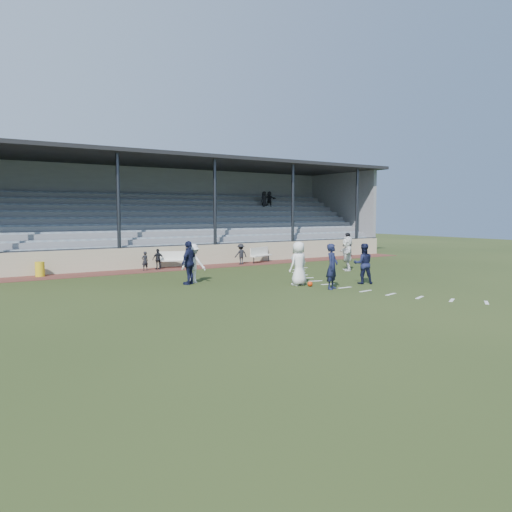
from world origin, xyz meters
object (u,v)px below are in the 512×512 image
Objects in this scene: trash_bin at (40,269)px; player_navy_lead at (332,266)px; bench_left at (175,258)px; bench_right at (260,253)px; player_white_lead at (299,264)px; official at (348,245)px; football at (310,284)px.

player_navy_lead is at bearing -49.32° from trash_bin.
player_navy_lead is (2.23, -10.76, 0.36)m from bench_left.
trash_bin is (-7.14, 0.15, -0.20)m from bench_left.
bench_right is at bearing 16.49° from bench_left.
bench_right is (5.86, 0.00, 0.00)m from bench_left.
player_white_lead is 1.01× the size of player_navy_lead.
official is at bearing -24.30° from bench_right.
player_white_lead is (1.74, -9.15, 0.37)m from bench_left.
football is at bearing 76.91° from player_navy_lead.
bench_right is 1.04× the size of player_white_lead.
bench_right is at bearing 68.01° from football.
bench_left and bench_right have the same top height.
player_white_lead is at bearing -62.77° from bench_left.
player_navy_lead is (0.30, -1.06, 0.83)m from football.
official is (11.50, 9.01, -0.08)m from player_white_lead.
player_navy_lead is 1.10× the size of official.
player_navy_lead is 15.30m from official.
football is 0.13× the size of official.
bench_right reaches higher than football.
player_white_lead is at bearing -46.30° from trash_bin.
trash_bin is 0.38× the size of player_white_lead.
bench_left is 1.06× the size of player_white_lead.
trash_bin is at bearing 132.66° from football.
football is 0.12× the size of player_white_lead.
bench_right is at bearing -124.26° from player_white_lead.
trash_bin is at bearing 156.25° from bench_right.
player_white_lead reaches higher than official.
player_white_lead is (-4.11, -9.16, 0.37)m from bench_right.
bench_left is 7.15m from trash_bin.
trash_bin reaches higher than football.
player_white_lead is (8.89, -9.30, 0.57)m from trash_bin.
player_navy_lead is at bearing -74.31° from football.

